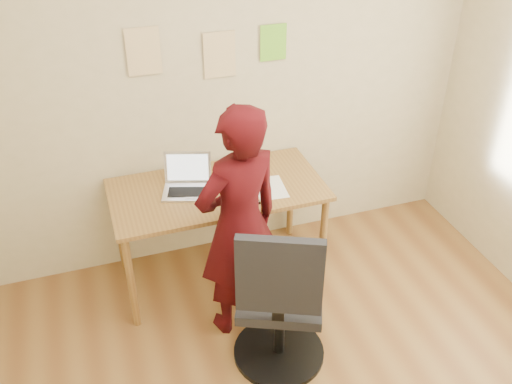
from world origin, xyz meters
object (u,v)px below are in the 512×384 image
object	(u,v)px
desk	(218,199)
laptop	(187,183)
phone	(252,199)
person	(239,225)
office_chair	(280,308)

from	to	relation	value
desk	laptop	world-z (taller)	laptop
phone	desk	bearing A→B (deg)	127.07
laptop	phone	size ratio (longest dim) A/B	2.91
phone	person	xyz separation A→B (m)	(-0.17, -0.27, 0.03)
laptop	office_chair	distance (m)	1.04
person	office_chair	bearing A→B (deg)	88.02
laptop	person	size ratio (longest dim) A/B	0.24
laptop	office_chair	size ratio (longest dim) A/B	0.35
desk	phone	bearing A→B (deg)	-49.67
person	phone	bearing A→B (deg)	-138.26
office_chair	person	distance (m)	0.53
office_chair	person	world-z (taller)	person
desk	phone	distance (m)	0.29
laptop	person	distance (m)	0.56
laptop	phone	bearing A→B (deg)	-17.39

